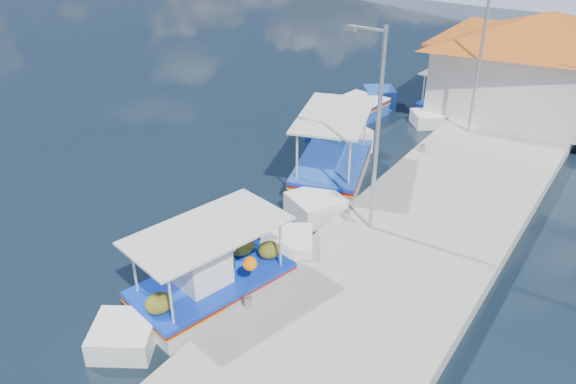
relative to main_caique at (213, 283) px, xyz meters
The scene contains 10 objects.
ground 3.64m from the main_caique, 131.93° to the left, with size 160.00×160.00×0.00m, color black.
quay 9.36m from the main_caique, 68.15° to the left, with size 5.00×44.00×0.50m, color #ADA9A2.
bollards 8.06m from the main_caique, 80.11° to the left, with size 0.20×17.20×0.30m.
main_caique is the anchor object (origin of this frame).
caique_green_canopy 7.70m from the main_caique, 95.73° to the left, with size 3.83×7.24×2.86m.
caique_blue_hull 13.67m from the main_caique, 103.18° to the left, with size 2.47×6.58×1.18m.
caique_far 16.96m from the main_caique, 89.17° to the left, with size 2.24×6.48×2.28m.
harbor_building 18.24m from the main_caique, 77.94° to the left, with size 10.49×10.49×4.40m.
lamp_post_near 6.15m from the main_caique, 65.96° to the left, with size 1.21×0.14×6.00m.
lamp_post_far 14.26m from the main_caique, 81.31° to the left, with size 1.21×0.14×6.00m.
Camera 1 is at (10.78, -11.67, 9.76)m, focal length 36.08 mm.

